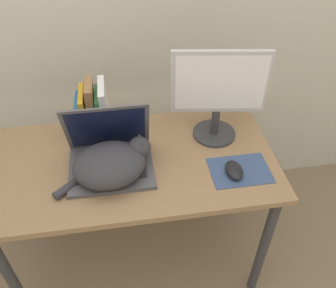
{
  "coord_description": "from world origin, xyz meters",
  "views": [
    {
      "loc": [
        -0.02,
        -0.77,
        1.78
      ],
      "look_at": [
        0.14,
        0.28,
        0.84
      ],
      "focal_mm": 38.0,
      "sensor_mm": 36.0,
      "label": 1
    }
  ],
  "objects_px": {
    "cat": "(112,163)",
    "computer_mouse": "(234,170)",
    "laptop": "(110,155)",
    "external_monitor": "(219,92)",
    "webcam": "(128,115)",
    "book_row": "(93,112)"
  },
  "relations": [
    {
      "from": "book_row",
      "to": "webcam",
      "type": "relative_size",
      "value": 3.44
    },
    {
      "from": "computer_mouse",
      "to": "webcam",
      "type": "relative_size",
      "value": 1.45
    },
    {
      "from": "laptop",
      "to": "cat",
      "type": "bearing_deg",
      "value": -85.33
    },
    {
      "from": "computer_mouse",
      "to": "cat",
      "type": "bearing_deg",
      "value": 172.81
    },
    {
      "from": "laptop",
      "to": "external_monitor",
      "type": "height_order",
      "value": "external_monitor"
    },
    {
      "from": "laptop",
      "to": "book_row",
      "type": "xyz_separation_m",
      "value": [
        -0.06,
        0.23,
        0.06
      ]
    },
    {
      "from": "cat",
      "to": "external_monitor",
      "type": "xyz_separation_m",
      "value": [
        0.46,
        0.19,
        0.16
      ]
    },
    {
      "from": "laptop",
      "to": "webcam",
      "type": "relative_size",
      "value": 4.52
    },
    {
      "from": "external_monitor",
      "to": "book_row",
      "type": "distance_m",
      "value": 0.55
    },
    {
      "from": "external_monitor",
      "to": "computer_mouse",
      "type": "height_order",
      "value": "external_monitor"
    },
    {
      "from": "cat",
      "to": "computer_mouse",
      "type": "xyz_separation_m",
      "value": [
        0.48,
        -0.06,
        -0.05
      ]
    },
    {
      "from": "external_monitor",
      "to": "book_row",
      "type": "xyz_separation_m",
      "value": [
        -0.53,
        0.1,
        -0.11
      ]
    },
    {
      "from": "external_monitor",
      "to": "book_row",
      "type": "bearing_deg",
      "value": 169.12
    },
    {
      "from": "laptop",
      "to": "webcam",
      "type": "distance_m",
      "value": 0.28
    },
    {
      "from": "book_row",
      "to": "webcam",
      "type": "bearing_deg",
      "value": 16.12
    },
    {
      "from": "cat",
      "to": "computer_mouse",
      "type": "relative_size",
      "value": 3.59
    },
    {
      "from": "external_monitor",
      "to": "webcam",
      "type": "distance_m",
      "value": 0.44
    },
    {
      "from": "computer_mouse",
      "to": "external_monitor",
      "type": "bearing_deg",
      "value": 93.89
    },
    {
      "from": "external_monitor",
      "to": "webcam",
      "type": "bearing_deg",
      "value": 159.18
    },
    {
      "from": "laptop",
      "to": "external_monitor",
      "type": "distance_m",
      "value": 0.51
    },
    {
      "from": "laptop",
      "to": "webcam",
      "type": "xyz_separation_m",
      "value": [
        0.09,
        0.27,
        -0.01
      ]
    },
    {
      "from": "computer_mouse",
      "to": "webcam",
      "type": "height_order",
      "value": "webcam"
    }
  ]
}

